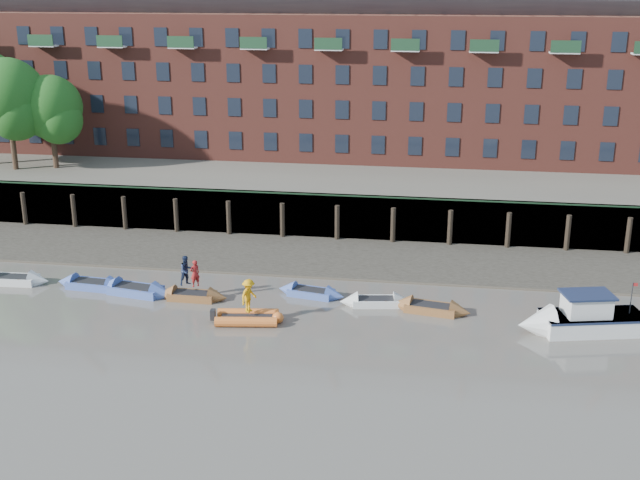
% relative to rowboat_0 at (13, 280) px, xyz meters
% --- Properties ---
extents(ground, '(220.00, 220.00, 0.00)m').
position_rel_rowboat_0_xyz_m(ground, '(16.72, -10.26, -0.23)').
color(ground, '#625C53').
rests_on(ground, ground).
extents(foreshore, '(110.00, 8.00, 0.50)m').
position_rel_rowboat_0_xyz_m(foreshore, '(16.72, 7.74, -0.23)').
color(foreshore, '#3D382F').
rests_on(foreshore, ground).
extents(mud_band, '(110.00, 1.60, 0.10)m').
position_rel_rowboat_0_xyz_m(mud_band, '(16.72, 4.34, -0.23)').
color(mud_band, '#4C4336').
rests_on(mud_band, ground).
extents(river_wall, '(110.00, 1.23, 3.30)m').
position_rel_rowboat_0_xyz_m(river_wall, '(16.72, 12.12, 1.36)').
color(river_wall, '#2D2A26').
rests_on(river_wall, ground).
extents(bank_terrace, '(110.00, 28.00, 3.20)m').
position_rel_rowboat_0_xyz_m(bank_terrace, '(16.72, 25.74, 1.37)').
color(bank_terrace, '#5E594D').
rests_on(bank_terrace, ground).
extents(apartment_terrace, '(80.60, 15.56, 20.98)m').
position_rel_rowboat_0_xyz_m(apartment_terrace, '(16.72, 26.74, 12.59)').
color(apartment_terrace, brown).
rests_on(apartment_terrace, bank_terrace).
extents(tree_cluster, '(11.76, 7.74, 9.40)m').
position_rel_rowboat_0_xyz_m(tree_cluster, '(-8.89, 17.09, 8.77)').
color(tree_cluster, '#3A281C').
rests_on(tree_cluster, bank_terrace).
extents(rowboat_0, '(4.61, 1.53, 1.32)m').
position_rel_rowboat_0_xyz_m(rowboat_0, '(0.00, 0.00, 0.00)').
color(rowboat_0, silver).
rests_on(rowboat_0, ground).
extents(rowboat_1, '(4.65, 1.69, 1.32)m').
position_rel_rowboat_0_xyz_m(rowboat_1, '(5.16, -0.02, 0.00)').
color(rowboat_1, '#4560AF').
rests_on(rowboat_1, ground).
extents(rowboat_2, '(5.09, 2.25, 1.43)m').
position_rel_rowboat_0_xyz_m(rowboat_2, '(8.16, -0.55, 0.02)').
color(rowboat_2, '#4560AF').
rests_on(rowboat_2, ground).
extents(rowboat_3, '(4.27, 1.29, 1.24)m').
position_rel_rowboat_0_xyz_m(rowboat_3, '(11.74, -0.84, -0.01)').
color(rowboat_3, brown).
rests_on(rowboat_3, ground).
extents(rowboat_4, '(4.29, 1.99, 1.20)m').
position_rel_rowboat_0_xyz_m(rowboat_4, '(18.58, 0.74, -0.02)').
color(rowboat_4, '#4560AF').
rests_on(rowboat_4, ground).
extents(rowboat_5, '(4.29, 1.83, 1.21)m').
position_rel_rowboat_0_xyz_m(rowboat_5, '(22.50, -0.07, -0.02)').
color(rowboat_5, silver).
rests_on(rowboat_5, ground).
extents(rowboat_6, '(4.64, 2.08, 1.30)m').
position_rel_rowboat_0_xyz_m(rowboat_6, '(25.69, -0.60, -0.00)').
color(rowboat_6, brown).
rests_on(rowboat_6, ground).
extents(rib_tender, '(3.79, 2.17, 0.64)m').
position_rel_rowboat_0_xyz_m(rib_tender, '(15.88, -3.55, 0.05)').
color(rib_tender, orange).
rests_on(rib_tender, ground).
extents(motor_launch, '(7.10, 3.69, 2.79)m').
position_rel_rowboat_0_xyz_m(motor_launch, '(33.18, -2.17, 0.48)').
color(motor_launch, silver).
rests_on(motor_launch, ground).
extents(person_rower_a, '(0.70, 0.69, 1.63)m').
position_rel_rowboat_0_xyz_m(person_rower_a, '(11.99, -0.85, 1.41)').
color(person_rower_a, maroon).
rests_on(person_rower_a, rowboat_3).
extents(person_rower_b, '(1.09, 1.09, 1.79)m').
position_rel_rowboat_0_xyz_m(person_rower_b, '(11.42, -0.65, 1.49)').
color(person_rower_b, '#19233F').
rests_on(person_rower_b, rowboat_3).
extents(person_rib_crew, '(1.11, 1.39, 1.89)m').
position_rel_rowboat_0_xyz_m(person_rib_crew, '(15.84, -3.48, 1.31)').
color(person_rib_crew, orange).
rests_on(person_rib_crew, rib_tender).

